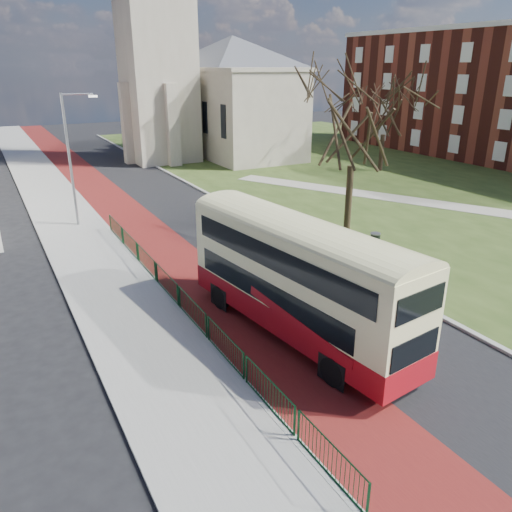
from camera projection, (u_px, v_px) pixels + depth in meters
ground at (288, 333)px, 19.12m from camera, size 160.00×160.00×0.00m
road_carriageway at (159, 207)px, 36.18m from camera, size 9.00×120.00×0.01m
bus_lane at (122, 212)px, 34.97m from camera, size 3.40×120.00×0.01m
pavement_west at (65, 218)px, 33.24m from camera, size 4.00×120.00×0.12m
kerb_west at (96, 214)px, 34.14m from camera, size 0.25×120.00×0.13m
kerb_east at (206, 193)px, 39.85m from camera, size 0.25×80.00×0.13m
grass_green at (394, 170)px, 48.79m from camera, size 40.00×80.00×0.04m
footpath at (448, 206)px, 36.26m from camera, size 18.84×32.82×0.03m
pedestrian_railing at (178, 296)px, 20.88m from camera, size 0.07×24.00×1.12m
gothic_church at (198, 28)px, 51.18m from camera, size 16.38×18.00×40.00m
streetlamp at (72, 154)px, 30.27m from camera, size 2.13×0.18×8.00m
bus at (297, 274)px, 18.16m from camera, size 3.76×10.74×4.40m
winter_tree_near at (355, 111)px, 28.54m from camera, size 8.96×8.96×10.23m
winter_tree_far at (386, 105)px, 46.35m from camera, size 7.75×7.75×8.75m
litter_bin at (375, 241)px, 27.68m from camera, size 0.72×0.72×0.90m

